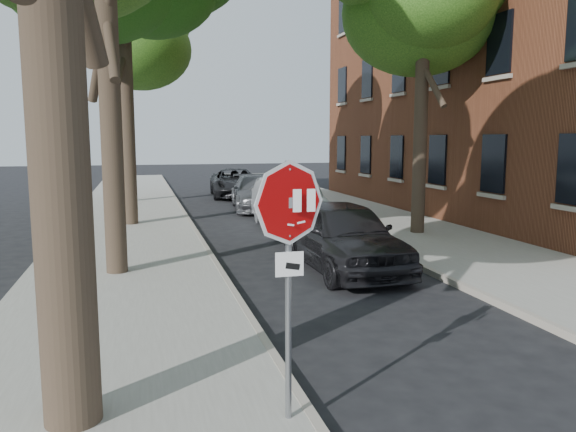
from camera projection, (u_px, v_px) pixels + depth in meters
name	position (u px, v px, depth m)	size (l,w,h in m)	color
ground	(353.00, 420.00, 5.89)	(120.00, 120.00, 0.00)	black
sidewalk_left	(127.00, 235.00, 16.73)	(4.00, 55.00, 0.12)	gray
sidewalk_right	(389.00, 224.00, 18.89)	(4.00, 55.00, 0.12)	gray
curb_left	(196.00, 232.00, 17.25)	(0.12, 55.00, 0.13)	#9E9384
curb_right	(331.00, 227.00, 18.37)	(0.12, 55.00, 0.13)	#9E9384
apartment_building	(561.00, 16.00, 21.80)	(12.20, 20.20, 15.30)	brown
stop_sign	(289.00, 241.00, 5.42)	(0.76, 0.34, 2.61)	gray
tree_far	(119.00, 39.00, 24.42)	(5.29, 4.91, 9.33)	black
car_a	(343.00, 235.00, 12.51)	(1.85, 4.61, 1.57)	black
car_b	(289.00, 204.00, 18.22)	(1.73, 4.97, 1.64)	#B3B8BC
car_c	(257.00, 193.00, 23.21)	(1.96, 4.82, 1.40)	#4E4F53
car_d	(235.00, 183.00, 28.26)	(2.36, 5.12, 1.42)	black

